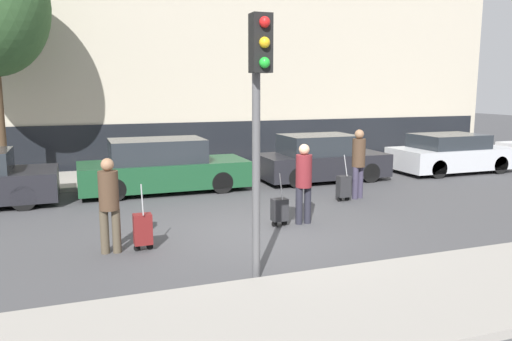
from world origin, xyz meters
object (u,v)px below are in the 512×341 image
(parked_car_1, at_px, (162,167))
(pedestrian_right, at_px, (359,159))
(traffic_light, at_px, (259,96))
(trolley_left, at_px, (143,229))
(trolley_right, at_px, (344,186))
(parked_car_3, at_px, (451,154))
(pedestrian_center, at_px, (304,179))
(trolley_center, at_px, (280,210))
(pedestrian_left, at_px, (109,200))
(parked_car_2, at_px, (321,159))

(parked_car_1, bearing_deg, pedestrian_right, -29.91)
(traffic_light, bearing_deg, trolley_left, 124.92)
(pedestrian_right, xyz_separation_m, trolley_right, (-0.52, -0.18, -0.65))
(trolley_right, bearing_deg, parked_car_3, 25.20)
(pedestrian_right, bearing_deg, trolley_left, -176.55)
(pedestrian_center, bearing_deg, pedestrian_right, 35.53)
(pedestrian_center, relative_size, traffic_light, 0.44)
(trolley_center, xyz_separation_m, pedestrian_right, (2.95, 1.75, 0.68))
(parked_car_1, height_order, traffic_light, traffic_light)
(parked_car_1, height_order, trolley_left, parked_car_1)
(pedestrian_left, relative_size, pedestrian_right, 0.93)
(pedestrian_left, xyz_separation_m, pedestrian_right, (6.39, 2.32, 0.08))
(pedestrian_right, bearing_deg, pedestrian_center, -162.70)
(pedestrian_right, distance_m, trolley_right, 0.85)
(pedestrian_left, height_order, pedestrian_center, pedestrian_center)
(parked_car_2, bearing_deg, pedestrian_right, -96.13)
(pedestrian_left, distance_m, trolley_right, 6.28)
(trolley_left, xyz_separation_m, trolley_center, (2.89, 0.63, -0.04))
(parked_car_3, height_order, trolley_center, parked_car_3)
(parked_car_1, xyz_separation_m, pedestrian_left, (-1.76, -4.99, 0.27))
(parked_car_3, xyz_separation_m, trolley_left, (-11.05, -4.90, -0.23))
(trolley_left, xyz_separation_m, trolley_right, (5.33, 2.20, -0.00))
(trolley_right, bearing_deg, pedestrian_left, -159.95)
(parked_car_3, distance_m, pedestrian_left, 12.57)
(parked_car_2, distance_m, pedestrian_center, 5.14)
(parked_car_1, xyz_separation_m, parked_car_3, (9.84, -0.15, -0.06))
(trolley_center, bearing_deg, pedestrian_right, 30.65)
(pedestrian_left, xyz_separation_m, pedestrian_center, (3.99, 0.58, 0.02))
(pedestrian_center, xyz_separation_m, pedestrian_right, (2.40, 1.75, 0.06))
(parked_car_2, relative_size, pedestrian_right, 2.19)
(parked_car_1, relative_size, pedestrian_right, 2.55)
(pedestrian_center, relative_size, pedestrian_right, 0.95)
(parked_car_1, relative_size, parked_car_3, 1.12)
(pedestrian_left, height_order, trolley_center, pedestrian_left)
(pedestrian_left, bearing_deg, trolley_right, -153.98)
(parked_car_2, xyz_separation_m, pedestrian_left, (-6.68, -4.95, 0.29))
(parked_car_2, height_order, pedestrian_left, pedestrian_left)
(pedestrian_center, xyz_separation_m, trolley_right, (1.88, 1.57, -0.58))
(parked_car_2, height_order, trolley_left, parked_car_2)
(parked_car_3, relative_size, trolley_center, 3.65)
(traffic_light, bearing_deg, pedestrian_left, 133.19)
(parked_car_3, relative_size, pedestrian_center, 2.40)
(parked_car_2, relative_size, pedestrian_left, 2.36)
(trolley_left, bearing_deg, pedestrian_left, 173.98)
(trolley_left, distance_m, trolley_right, 5.76)
(trolley_center, bearing_deg, pedestrian_left, -170.59)
(trolley_center, bearing_deg, parked_car_1, 110.85)
(parked_car_2, xyz_separation_m, trolley_center, (-3.24, -4.38, -0.32))
(parked_car_3, distance_m, trolley_center, 9.21)
(traffic_light, bearing_deg, parked_car_2, 56.32)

